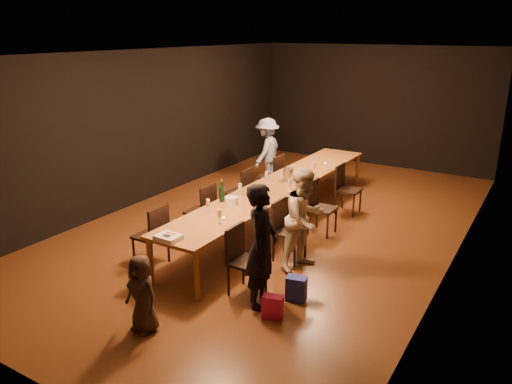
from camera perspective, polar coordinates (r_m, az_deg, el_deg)
The scene contains 30 objects.
ground at distance 9.07m, azimuth 2.58°, elevation -3.64°, with size 10.00×10.00×0.00m, color #4A2212.
room_shell at distance 8.52m, azimuth 2.78°, elevation 9.45°, with size 6.04×10.04×3.02m.
table at distance 8.83m, azimuth 2.65°, elevation 0.59°, with size 0.90×6.00×0.75m.
chair_right_0 at distance 6.59m, azimuth -1.01°, elevation -7.93°, with size 0.42×0.42×0.93m, color black, non-canonical shape.
chair_right_1 at distance 7.54m, azimuth 3.89°, elevation -4.49°, with size 0.42×0.42×0.93m, color black, non-canonical shape.
chair_right_2 at distance 8.56m, azimuth 7.62°, elevation -1.82°, with size 0.42×0.42×0.93m, color black, non-canonical shape.
chair_right_3 at distance 9.61m, azimuth 10.54°, elevation 0.29°, with size 0.42×0.42×0.93m, color black, non-canonical shape.
chair_left_0 at distance 7.56m, azimuth -12.00°, elevation -4.81°, with size 0.42×0.42×0.93m, color black, non-canonical shape.
chair_left_1 at distance 8.40m, azimuth -6.45°, elevation -2.15°, with size 0.42×0.42×0.93m, color black, non-canonical shape.
chair_left_2 at distance 9.32m, azimuth -1.96°, elevation 0.03°, with size 0.42×0.42×0.93m, color black, non-canonical shape.
chair_left_3 at distance 10.30m, azimuth 1.70°, elevation 1.80°, with size 0.42×0.42×0.93m, color black, non-canonical shape.
woman_birthday at distance 6.20m, azimuth 0.68°, elevation -6.19°, with size 0.59×0.39×1.61m, color black.
woman_tan at distance 7.21m, azimuth 5.60°, elevation -3.09°, with size 0.74×0.58×1.53m, color beige.
man_blue at distance 11.27m, azimuth 1.28°, elevation 4.71°, with size 0.96×0.55×1.49m, color #869FCF.
child at distance 5.98m, azimuth -12.90°, elevation -11.26°, with size 0.46×0.30×0.95m, color #3C2F21.
gift_bag_red at distance 6.22m, azimuth 1.91°, elevation -12.98°, with size 0.25×0.14×0.30m, color #E32268.
gift_bag_blue at distance 6.60m, azimuth 4.64°, elevation -10.91°, with size 0.26×0.17×0.32m, color #273EAC.
birthday_cake at distance 6.59m, azimuth -9.99°, elevation -5.16°, with size 0.32×0.26×0.07m.
plate_stack at distance 7.79m, azimuth -2.84°, elevation -1.00°, with size 0.21×0.21×0.12m, color white.
champagne_bottle at distance 7.88m, azimuth -3.92°, elevation 0.20°, with size 0.09×0.09×0.38m, color black, non-canonical shape.
ice_bucket at distance 9.09m, azimuth 3.72°, elevation 2.08°, with size 0.19×0.19×0.21m, color #B1B2B6.
wineglass_0 at distance 7.47m, azimuth -5.50°, elevation -1.58°, with size 0.06×0.06×0.21m, color beige, non-canonical shape.
wineglass_1 at distance 7.03m, azimuth -4.20°, elevation -2.81°, with size 0.06×0.06×0.21m, color beige, non-canonical shape.
wineglass_2 at distance 8.18m, azimuth -1.82°, elevation 0.27°, with size 0.06×0.06×0.21m, color silver, non-canonical shape.
wineglass_3 at distance 8.41m, azimuth 3.85°, elevation 0.74°, with size 0.06×0.06×0.21m, color beige, non-canonical shape.
wineglass_4 at distance 8.86m, azimuth 1.20°, elevation 1.68°, with size 0.06×0.06×0.21m, color silver, non-canonical shape.
wineglass_5 at distance 9.51m, azimuth 6.63°, elevation 2.73°, with size 0.06×0.06×0.21m, color silver, non-canonical shape.
tealight_near at distance 7.19m, azimuth -3.73°, elevation -3.07°, with size 0.05×0.05×0.03m, color #B2B7B2.
tealight_mid at distance 9.02m, azimuth 4.49°, elevation 1.36°, with size 0.05×0.05×0.03m, color #B2B7B2.
tealight_far at distance 10.20m, azimuth 7.95°, elevation 3.23°, with size 0.05×0.05×0.03m, color #B2B7B2.
Camera 1 is at (4.03, -7.40, 3.36)m, focal length 35.00 mm.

